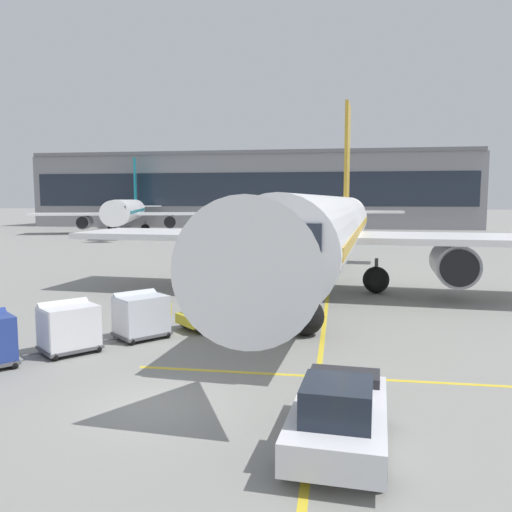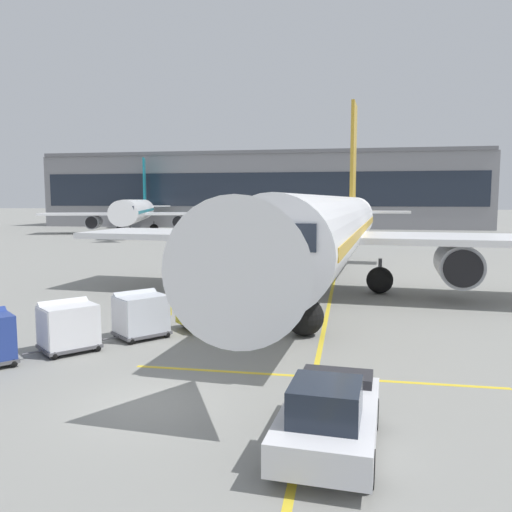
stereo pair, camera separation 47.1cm
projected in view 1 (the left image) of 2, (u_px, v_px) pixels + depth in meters
The scene contains 16 objects.
ground_plane at pixel (155, 405), 14.43m from camera, with size 600.00×600.00×0.00m, color gray.
parked_airplane at pixel (329, 229), 31.22m from camera, with size 31.69×41.34×14.19m.
belt_loader at pixel (222, 306), 23.35m from camera, with size 4.50×4.57×3.33m.
baggage_cart_lead at pixel (141, 314), 21.29m from camera, with size 2.51×2.60×1.91m.
baggage_cart_second at pixel (68, 326), 19.31m from camera, with size 2.51×2.60×1.91m.
pushback_tug at pixel (339, 415), 11.75m from camera, with size 2.43×4.55×1.83m.
ground_crew_by_loader at pixel (206, 306), 23.05m from camera, with size 0.50×0.40×1.74m.
ground_crew_by_carts at pixel (131, 317), 20.80m from camera, with size 0.28×0.57×1.74m.
ground_crew_marshaller at pixel (165, 312), 21.82m from camera, with size 0.56×0.31×1.74m.
safety_cone_engine_keepout at pixel (208, 293), 29.75m from camera, with size 0.69×0.69×0.78m.
safety_cone_wingtip at pixel (210, 284), 32.90m from camera, with size 0.68×0.68×0.76m.
safety_cone_nose_mark at pixel (238, 297), 28.85m from camera, with size 0.55×0.55×0.63m.
apron_guidance_line_lead_in at pixel (328, 295), 30.94m from camera, with size 0.20×110.00×0.01m.
apron_guidance_line_stop_bar at pixel (316, 376), 16.76m from camera, with size 12.00×0.20×0.01m.
terminal_building at pixel (251, 190), 109.06m from camera, with size 90.60×14.56×15.33m.
distant_airplane at pixel (128, 211), 87.37m from camera, with size 31.45×39.82×13.91m.
Camera 1 is at (4.98, -13.27, 5.69)m, focal length 36.40 mm.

